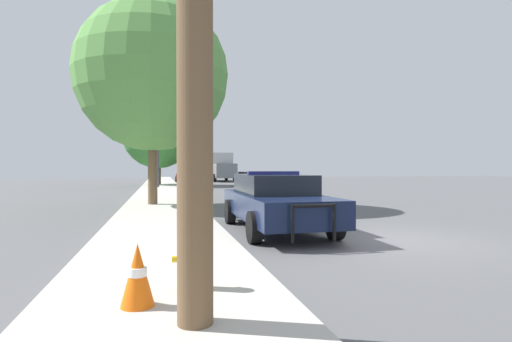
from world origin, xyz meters
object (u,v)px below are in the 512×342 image
Objects in this scene: fire_hydrant at (192,256)px; traffic_cone at (138,275)px; car_background_oncoming at (250,178)px; traffic_light at (177,139)px; tree_sidewalk_near at (152,75)px; car_background_distant at (185,175)px; tree_sidewalk_far at (158,133)px; box_truck at (220,166)px; police_car at (275,201)px.

traffic_cone is at bearing -139.75° from fire_hydrant.
car_background_oncoming is 6.73× the size of traffic_cone.
traffic_cone is at bearing -93.36° from traffic_light.
tree_sidewalk_near is 13.49m from traffic_cone.
fire_hydrant is 0.14× the size of traffic_light.
car_background_oncoming is 0.55× the size of tree_sidewalk_near.
car_background_distant is at bearing 85.87° from traffic_cone.
tree_sidewalk_far is at bearing 107.65° from traffic_light.
traffic_cone is at bearing 78.33° from box_truck.
traffic_cone is (-0.64, -0.54, -0.06)m from fire_hydrant.
car_background_oncoming is 19.13m from tree_sidewalk_near.
tree_sidewalk_far reaches higher than traffic_cone.
fire_hydrant is at bearing 72.47° from car_background_oncoming.
tree_sidewalk_near is (-3.07, -29.48, 4.75)m from car_background_distant.
fire_hydrant is 26.96m from traffic_light.
tree_sidewalk_near is (-3.25, 7.03, 4.69)m from police_car.
police_car is at bearing -85.77° from traffic_light.
fire_hydrant is at bearing 62.89° from police_car.
police_car is 36.51m from car_background_distant.
police_car is at bearing -83.32° from tree_sidewalk_far.
tree_sidewalk_near reaches higher than fire_hydrant.
tree_sidewalk_near is (-0.15, -19.42, 0.78)m from tree_sidewalk_far.
traffic_light is at bearing 86.64° from traffic_cone.
traffic_light is 16.57m from box_truck.
police_car is 5.59m from fire_hydrant.
tree_sidewalk_near reaches higher than car_background_oncoming.
box_truck reaches higher than traffic_cone.
tree_sidewalk_near is (-1.64, -14.74, 1.60)m from traffic_light.
car_background_oncoming is at bearing -19.03° from tree_sidewalk_far.
police_car is 0.62× the size of tree_sidewalk_near.
traffic_light is at bearing 67.91° from box_truck.
box_truck is at bearing 69.97° from traffic_light.
traffic_light is at bearing 83.64° from tree_sidewalk_near.
fire_hydrant is (-2.57, -4.96, -0.25)m from police_car.
traffic_light is 1.13× the size of car_background_oncoming.
box_truck is 31.27m from tree_sidewalk_near.
box_truck is at bearing 81.11° from fire_hydrant.
tree_sidewalk_far reaches higher than police_car.
car_background_oncoming is 0.58× the size of box_truck.
traffic_light reaches higher than box_truck.
fire_hydrant is at bearing -88.52° from car_background_distant.
tree_sidewalk_near is (-7.94, -16.73, 4.78)m from car_background_oncoming.
police_car is at bearing 81.77° from box_truck.
tree_sidewalk_near is at bearing -91.17° from car_background_distant.
car_background_oncoming is 9.16m from tree_sidewalk_far.
car_background_distant is at bearing 73.83° from tree_sidewalk_far.
car_background_distant is (-0.18, 36.51, -0.07)m from police_car.
traffic_cone is (-1.60, -27.27, -3.39)m from traffic_light.
police_car is 9.05m from tree_sidewalk_near.
traffic_light is 4.98m from tree_sidewalk_far.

